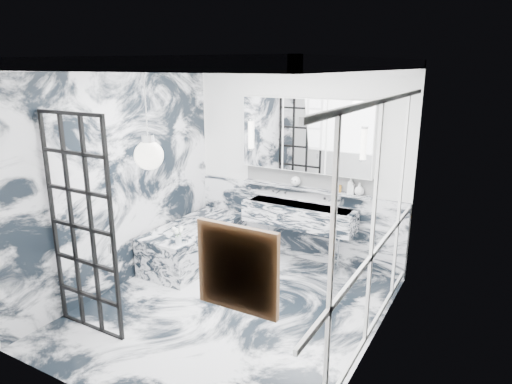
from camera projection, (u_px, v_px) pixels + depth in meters
The scene contains 25 objects.
floor at pixel (231, 309), 5.30m from camera, with size 3.60×3.60×0.00m, color silver.
ceiling at pixel (226, 59), 4.54m from camera, with size 3.60×3.60×0.00m, color white.
wall_back at pixel (298, 163), 6.43m from camera, with size 3.60×3.60×0.00m, color white.
wall_front at pixel (99, 251), 3.41m from camera, with size 3.60×3.60×0.00m, color white.
wall_left at pixel (121, 177), 5.68m from camera, with size 3.60×3.60×0.00m, color white.
wall_right at pixel (376, 217), 4.17m from camera, with size 3.60×3.60×0.00m, color white.
marble_clad_back at pixel (296, 222), 6.65m from camera, with size 3.18×0.05×1.05m, color silver.
marble_clad_left at pixel (122, 181), 5.69m from camera, with size 0.02×3.56×2.68m, color silver.
panel_molding at pixel (373, 227), 4.20m from camera, with size 0.03×3.40×2.30m, color white.
soap_bottle_a at pixel (350, 186), 6.03m from camera, with size 0.09×0.09×0.23m, color #8C5919.
soap_bottle_b at pixel (351, 187), 6.03m from camera, with size 0.09×0.09×0.19m, color #4C4C51.
soap_bottle_c at pixel (359, 189), 5.98m from camera, with size 0.13×0.13×0.16m, color silver.
face_pot at pixel (296, 181), 6.41m from camera, with size 0.14×0.14×0.14m, color white.
amber_bottle at pixel (340, 189), 6.11m from camera, with size 0.04×0.04×0.10m, color #8C5919.
flower_vase at pixel (179, 241), 5.74m from camera, with size 0.08×0.08×0.12m, color silver.
crittall_door at pixel (82, 227), 4.63m from camera, with size 0.88×0.04×2.30m, color black, non-canonical shape.
artwork at pixel (237, 269), 2.85m from camera, with size 0.47×0.05×0.47m, color #BD5813.
pendant_light at pixel (149, 155), 3.75m from camera, with size 0.24×0.24×0.24m, color white.
trough_sink at pixel (299, 215), 6.34m from camera, with size 1.60×0.45×0.30m, color silver.
ledge at pixel (305, 189), 6.38m from camera, with size 1.90×0.14×0.04m, color silver.
subway_tile at pixel (307, 178), 6.40m from camera, with size 1.90×0.03×0.23m, color white.
mirror_cabinet at pixel (306, 135), 6.18m from camera, with size 1.90×0.16×1.00m, color white.
sconce_left at pixel (251, 135), 6.50m from camera, with size 0.07×0.07×0.40m, color white.
sconce_right at pixel (363, 144), 5.73m from camera, with size 0.07×0.07×0.40m, color white.
bathtub at pixel (195, 243), 6.53m from camera, with size 0.75×1.65×0.55m, color silver.
Camera 1 is at (2.59, -3.98, 2.75)m, focal length 32.00 mm.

